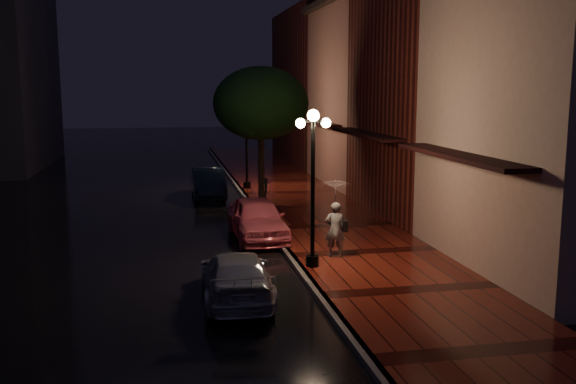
{
  "coord_description": "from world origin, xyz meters",
  "views": [
    {
      "loc": [
        -3.6,
        -21.75,
        5.07
      ],
      "look_at": [
        0.65,
        0.07,
        1.4
      ],
      "focal_mm": 40.0,
      "sensor_mm": 36.0,
      "label": 1
    }
  ],
  "objects": [
    {
      "name": "streetlamp_near",
      "position": [
        0.35,
        -5.0,
        2.6
      ],
      "size": [
        0.96,
        0.36,
        4.31
      ],
      "color": "black",
      "rests_on": "sidewalk"
    },
    {
      "name": "parking_meter",
      "position": [
        0.19,
        2.15,
        1.04
      ],
      "size": [
        0.16,
        0.14,
        1.46
      ],
      "rotation": [
        0.0,
        0.0,
        -0.36
      ],
      "color": "black",
      "rests_on": "sidewalk"
    },
    {
      "name": "storefront_extra",
      "position": [
        7.0,
        20.0,
        5.0
      ],
      "size": [
        5.0,
        12.0,
        10.0
      ],
      "primitive_type": "cube",
      "color": "#511914",
      "rests_on": "ground"
    },
    {
      "name": "sidewalk",
      "position": [
        2.25,
        0.0,
        0.07
      ],
      "size": [
        4.5,
        60.0,
        0.15
      ],
      "primitive_type": "cube",
      "color": "#47120C",
      "rests_on": "ground"
    },
    {
      "name": "ground",
      "position": [
        0.0,
        0.0,
        0.0
      ],
      "size": [
        120.0,
        120.0,
        0.0
      ],
      "primitive_type": "plane",
      "color": "black",
      "rests_on": "ground"
    },
    {
      "name": "woman_with_umbrella",
      "position": [
        1.22,
        -4.16,
        1.66
      ],
      "size": [
        0.95,
        0.96,
        2.28
      ],
      "rotation": [
        0.0,
        0.0,
        2.92
      ],
      "color": "silver",
      "rests_on": "sidewalk"
    },
    {
      "name": "storefront_far",
      "position": [
        7.0,
        10.0,
        4.5
      ],
      "size": [
        5.0,
        8.0,
        9.0
      ],
      "primitive_type": "cube",
      "color": "#8C5951",
      "rests_on": "ground"
    },
    {
      "name": "street_tree",
      "position": [
        0.61,
        5.99,
        4.24
      ],
      "size": [
        4.16,
        4.16,
        5.8
      ],
      "color": "black",
      "rests_on": "sidewalk"
    },
    {
      "name": "streetlamp_far",
      "position": [
        0.35,
        9.0,
        2.6
      ],
      "size": [
        0.96,
        0.36,
        4.31
      ],
      "color": "black",
      "rests_on": "sidewalk"
    },
    {
      "name": "pink_car",
      "position": [
        -0.6,
        -0.94,
        0.7
      ],
      "size": [
        1.81,
        4.19,
        1.41
      ],
      "primitive_type": "imported",
      "rotation": [
        0.0,
        0.0,
        0.04
      ],
      "color": "#D8596A",
      "rests_on": "ground"
    },
    {
      "name": "silver_car",
      "position": [
        -1.99,
        -6.98,
        0.58
      ],
      "size": [
        1.75,
        4.05,
        1.16
      ],
      "primitive_type": "imported",
      "rotation": [
        0.0,
        0.0,
        3.11
      ],
      "color": "#A4A4AC",
      "rests_on": "ground"
    },
    {
      "name": "storefront_mid",
      "position": [
        7.0,
        2.0,
        5.5
      ],
      "size": [
        5.0,
        8.0,
        11.0
      ],
      "primitive_type": "cube",
      "color": "#511914",
      "rests_on": "ground"
    },
    {
      "name": "storefront_near",
      "position": [
        7.0,
        -6.0,
        4.25
      ],
      "size": [
        5.0,
        8.0,
        8.5
      ],
      "primitive_type": "cube",
      "color": "gray",
      "rests_on": "ground"
    },
    {
      "name": "navy_car",
      "position": [
        -1.64,
        7.64,
        0.67
      ],
      "size": [
        1.43,
        4.09,
        1.35
      ],
      "primitive_type": "imported",
      "rotation": [
        0.0,
        0.0,
        0.0
      ],
      "color": "black",
      "rests_on": "ground"
    },
    {
      "name": "curb",
      "position": [
        0.0,
        0.0,
        0.07
      ],
      "size": [
        0.25,
        60.0,
        0.15
      ],
      "primitive_type": "cube",
      "color": "#595451",
      "rests_on": "ground"
    }
  ]
}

